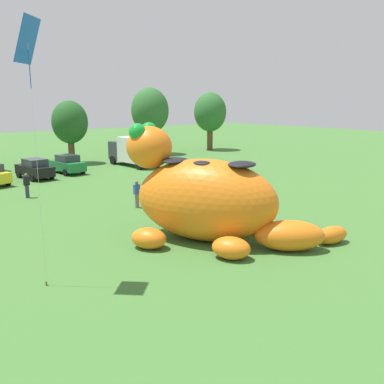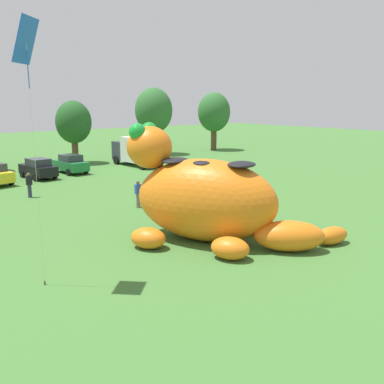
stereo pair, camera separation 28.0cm
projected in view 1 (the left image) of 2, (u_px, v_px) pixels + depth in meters
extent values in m
plane|color=#427533|center=(227.00, 238.00, 20.50)|extent=(160.00, 160.00, 0.00)
ellipsoid|color=orange|center=(206.00, 200.00, 19.91)|extent=(6.29, 7.73, 3.89)
ellipsoid|color=orange|center=(149.00, 147.00, 20.51)|extent=(2.87, 2.96, 2.05)
sphere|color=green|center=(137.00, 132.00, 19.95)|extent=(0.82, 0.82, 0.82)
sphere|color=green|center=(149.00, 130.00, 20.97)|extent=(0.82, 0.82, 0.82)
ellipsoid|color=black|center=(175.00, 161.00, 20.12)|extent=(1.96, 1.83, 0.26)
ellipsoid|color=black|center=(206.00, 162.00, 19.54)|extent=(1.96, 1.83, 0.26)
ellipsoid|color=black|center=(242.00, 164.00, 18.89)|extent=(1.96, 1.83, 0.26)
ellipsoid|color=orange|center=(149.00, 238.00, 18.97)|extent=(1.83, 2.03, 0.95)
ellipsoid|color=orange|center=(187.00, 215.00, 22.88)|extent=(1.83, 2.03, 0.95)
ellipsoid|color=orange|center=(231.00, 248.00, 17.72)|extent=(1.83, 2.03, 0.95)
ellipsoid|color=orange|center=(254.00, 223.00, 21.31)|extent=(1.83, 2.03, 0.95)
ellipsoid|color=orange|center=(289.00, 235.00, 18.70)|extent=(3.35, 3.24, 1.36)
ellipsoid|color=orange|center=(332.00, 235.00, 19.62)|extent=(1.90, 1.14, 0.83)
cylinder|color=black|center=(8.00, 182.00, 33.21)|extent=(0.37, 0.68, 0.64)
cube|color=black|center=(35.00, 170.00, 36.16)|extent=(2.11, 4.25, 0.80)
cube|color=#2D333D|center=(35.00, 162.00, 35.91)|extent=(1.69, 2.11, 0.60)
cylinder|color=black|center=(19.00, 174.00, 36.52)|extent=(0.30, 0.66, 0.64)
cylinder|color=black|center=(38.00, 172.00, 37.70)|extent=(0.30, 0.66, 0.64)
cylinder|color=black|center=(32.00, 178.00, 34.78)|extent=(0.30, 0.66, 0.64)
cylinder|color=black|center=(52.00, 175.00, 35.97)|extent=(0.30, 0.66, 0.64)
cube|color=#1E7238|center=(67.00, 166.00, 38.80)|extent=(2.03, 4.22, 0.80)
cube|color=#2D333D|center=(67.00, 158.00, 38.55)|extent=(1.65, 2.08, 0.60)
cylinder|color=black|center=(52.00, 169.00, 39.20)|extent=(0.29, 0.66, 0.64)
cylinder|color=black|center=(69.00, 167.00, 40.36)|extent=(0.29, 0.66, 0.64)
cylinder|color=black|center=(66.00, 173.00, 37.42)|extent=(0.29, 0.66, 0.64)
cylinder|color=black|center=(83.00, 170.00, 38.58)|extent=(0.29, 0.66, 0.64)
cube|color=#333842|center=(121.00, 150.00, 44.82)|extent=(2.07, 1.88, 1.90)
cube|color=silver|center=(138.00, 150.00, 42.43)|extent=(2.28, 4.68, 2.50)
cylinder|color=black|center=(113.00, 160.00, 44.36)|extent=(0.32, 0.91, 0.90)
cylinder|color=black|center=(129.00, 158.00, 45.67)|extent=(0.32, 0.91, 0.90)
cylinder|color=black|center=(139.00, 165.00, 40.84)|extent=(0.32, 0.91, 0.90)
cylinder|color=black|center=(156.00, 163.00, 42.21)|extent=(0.32, 0.91, 0.90)
cylinder|color=brown|center=(72.00, 153.00, 44.86)|extent=(0.66, 0.66, 2.32)
ellipsoid|color=#235623|center=(70.00, 122.00, 44.18)|extent=(3.71, 3.71, 4.46)
cylinder|color=brown|center=(151.00, 143.00, 52.63)|extent=(0.82, 0.82, 2.87)
ellipsoid|color=#2D662D|center=(150.00, 110.00, 51.80)|extent=(4.59, 4.59, 5.51)
cylinder|color=brown|center=(210.00, 140.00, 57.47)|extent=(0.77, 0.77, 2.71)
ellipsoid|color=#2D662D|center=(210.00, 112.00, 56.69)|extent=(4.33, 4.33, 5.20)
cylinder|color=#726656|center=(137.00, 201.00, 26.26)|extent=(0.26, 0.26, 0.88)
cube|color=#2D4CA5|center=(137.00, 189.00, 26.10)|extent=(0.38, 0.22, 0.60)
sphere|color=brown|center=(136.00, 183.00, 26.01)|extent=(0.22, 0.22, 0.22)
cylinder|color=#2D334C|center=(27.00, 192.00, 28.93)|extent=(0.26, 0.26, 0.88)
cube|color=black|center=(26.00, 181.00, 28.78)|extent=(0.38, 0.22, 0.60)
sphere|color=brown|center=(26.00, 175.00, 28.69)|extent=(0.22, 0.22, 0.22)
cylinder|color=brown|center=(46.00, 284.00, 15.19)|extent=(0.06, 0.06, 0.15)
cylinder|color=silver|center=(37.00, 168.00, 14.31)|extent=(0.01, 0.01, 8.25)
cube|color=blue|center=(27.00, 40.00, 13.45)|extent=(1.13, 1.13, 1.44)
cylinder|color=blue|center=(30.00, 69.00, 13.63)|extent=(0.03, 0.03, 1.20)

